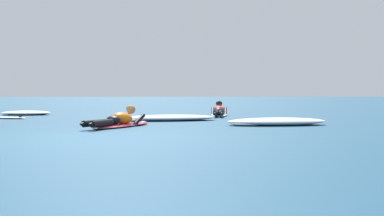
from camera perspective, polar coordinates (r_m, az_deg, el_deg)
name	(u,v)px	position (r m, az deg, el deg)	size (l,w,h in m)	color
ground_plane	(127,113)	(18.50, -7.67, -0.60)	(120.00, 120.00, 0.00)	navy
surfer_near	(119,121)	(11.22, -8.55, -1.52)	(1.52, 2.40, 0.54)	#E54C66
surfer_far	(219,112)	(16.16, 3.17, -0.45)	(0.79, 2.41, 0.53)	white
whitewater_front	(277,122)	(11.89, 9.92, -1.59)	(2.48, 1.10, 0.18)	white
whitewater_mid_left	(169,118)	(13.58, -2.69, -1.16)	(2.77, 1.42, 0.17)	white
whitewater_mid_right	(26,113)	(17.84, -18.85, -0.55)	(1.70, 1.19, 0.15)	white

